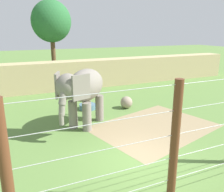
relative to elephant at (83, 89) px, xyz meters
The scene contains 8 objects.
ground_plane 4.95m from the elephant, 77.39° to the right, with size 120.00×120.00×0.00m, color #5B7F3D.
dirt_patch 4.45m from the elephant, 26.02° to the right, with size 6.41×4.76×0.01m, color #937F5B.
embankment_wall 9.11m from the elephant, 83.82° to the left, with size 36.00×1.80×2.51m, color tan.
elephant is the anchor object (origin of this frame).
enrichment_ball 4.39m from the elephant, 27.04° to the left, with size 0.83×0.83×0.83m, color gray.
cable_fence 6.83m from the elephant, 82.41° to the right, with size 10.64×0.27×3.90m.
water_tub 3.51m from the elephant, 68.56° to the left, with size 1.10×1.10×0.35m.
tree_left_of_centre 13.18m from the elephant, 86.52° to the left, with size 3.85×3.85×8.04m.
Camera 1 is at (-4.51, -7.48, 5.20)m, focal length 37.71 mm.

